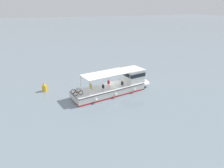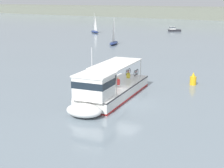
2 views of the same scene
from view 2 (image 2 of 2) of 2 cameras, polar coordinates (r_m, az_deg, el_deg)
name	(u,v)px [view 2 (image 2 of 2)]	position (r m, az deg, el deg)	size (l,w,h in m)	color
ground_plane	(125,103)	(30.34, 2.28, -3.18)	(400.00, 400.00, 0.00)	gray
ferry_main	(108,91)	(30.43, -0.76, -1.13)	(5.56, 13.06, 5.32)	white
sailboat_near_port	(95,31)	(94.77, -2.94, 8.99)	(4.78, 3.80, 5.40)	navy
motorboat_mid_channel	(174,30)	(100.52, 10.42, 9.08)	(3.60, 3.30, 1.26)	#232328
sailboat_far_right	(114,42)	(69.84, 0.30, 7.16)	(3.02, 4.98, 5.40)	navy
channel_buoy	(193,80)	(37.53, 13.59, 0.71)	(0.70, 0.70, 1.40)	gold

